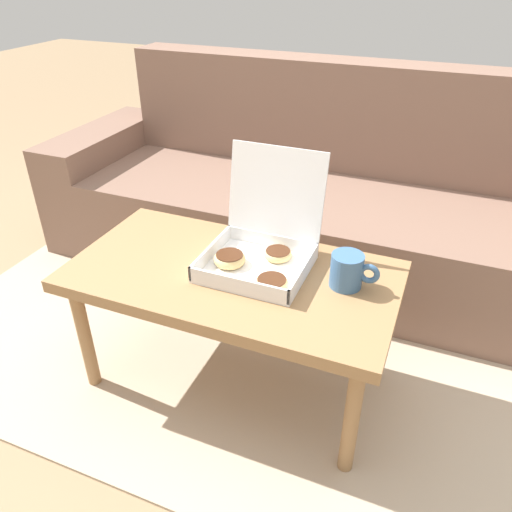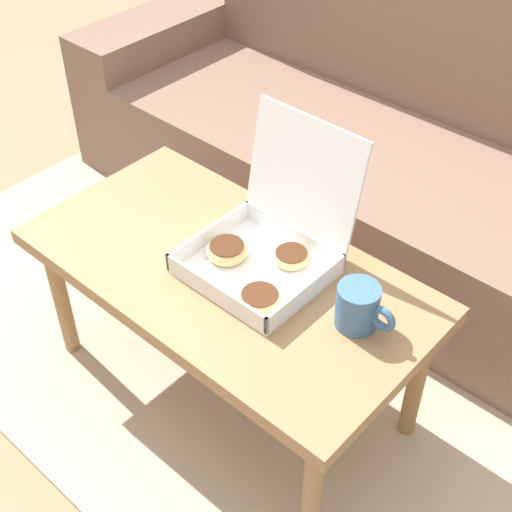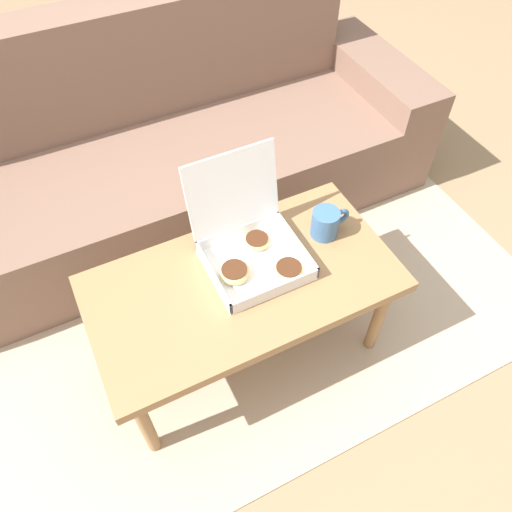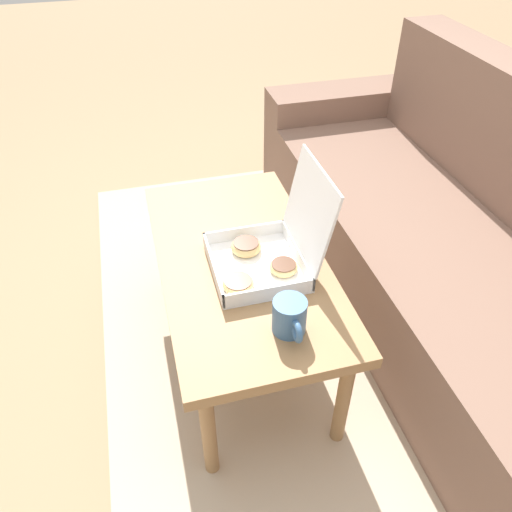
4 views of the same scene
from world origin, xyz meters
The scene contains 6 objects.
ground_plane centered at (0.00, 0.00, 0.00)m, with size 12.00×12.00×0.00m, color #937756.
area_rug centered at (0.00, 0.30, 0.01)m, with size 2.58×1.80×0.01m, color tan.
couch centered at (0.00, 0.81, 0.30)m, with size 2.46×0.80×0.90m.
coffee_table centered at (0.00, -0.08, 0.41)m, with size 1.02×0.54×0.46m.
pastry_box centered at (0.07, 0.00, 0.52)m, with size 0.32×0.34×0.34m.
coffee_mug centered at (0.35, -0.02, 0.51)m, with size 0.14×0.10×0.11m.
Camera 1 is at (0.56, -1.24, 1.31)m, focal length 35.00 mm.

